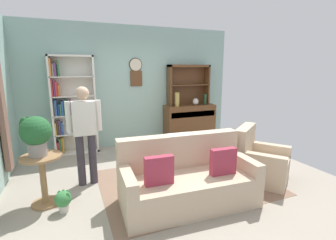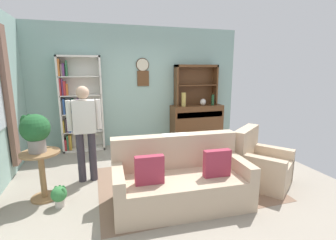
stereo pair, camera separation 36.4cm
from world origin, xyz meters
TOP-DOWN VIEW (x-y plane):
  - ground_plane at (0.00, 0.00)m, footprint 5.40×4.60m
  - wall_back at (0.00, 2.13)m, footprint 5.00×0.09m
  - area_rug at (0.20, -0.30)m, footprint 2.66×2.02m
  - bookshelf at (-1.45, 1.94)m, footprint 0.90×0.30m
  - sideboard at (1.38, 1.86)m, footprint 1.30×0.45m
  - sideboard_hutch at (1.38, 1.97)m, footprint 1.10×0.26m
  - vase_tall at (0.99, 1.78)m, footprint 0.11×0.11m
  - vase_round at (1.51, 1.79)m, footprint 0.15×0.15m
  - bottle_wine at (1.77, 1.77)m, footprint 0.07×0.07m
  - couch_floral at (-0.05, -0.85)m, footprint 1.84×0.95m
  - armchair_floral at (1.38, -0.67)m, footprint 1.07×1.07m
  - plant_stand at (-1.86, -0.17)m, footprint 0.52×0.52m
  - potted_plant_large at (-1.90, -0.16)m, footprint 0.38×0.38m
  - potted_plant_small at (-1.63, -0.46)m, footprint 0.21×0.21m
  - person_reading at (-1.27, 0.25)m, footprint 0.52×0.21m
  - coffee_table at (0.09, -0.11)m, footprint 0.80×0.50m
  - book_stack at (0.07, -0.07)m, footprint 0.22×0.13m

SIDE VIEW (x-z plane):
  - ground_plane at x=0.00m, z-range -0.02..0.00m
  - area_rug at x=0.20m, z-range 0.00..0.01m
  - potted_plant_small at x=-1.63m, z-range 0.03..0.31m
  - armchair_floral at x=1.38m, z-range -0.15..0.73m
  - couch_floral at x=-0.05m, z-range -0.14..0.76m
  - coffee_table at x=0.09m, z-range 0.14..0.56m
  - plant_stand at x=-1.86m, z-range 0.08..0.78m
  - book_stack at x=0.07m, z-range 0.42..0.46m
  - sideboard at x=1.38m, z-range 0.05..0.97m
  - person_reading at x=-1.27m, z-range 0.13..1.69m
  - vase_round at x=1.51m, z-range 0.92..1.09m
  - potted_plant_large at x=-1.90m, z-range 0.74..1.27m
  - bookshelf at x=-1.45m, z-range 0.00..2.10m
  - bottle_wine at x=1.77m, z-range 0.92..1.19m
  - vase_tall at x=0.99m, z-range 0.92..1.26m
  - wall_back at x=0.00m, z-range 0.00..2.80m
  - sideboard_hutch at x=1.38m, z-range 1.06..2.06m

